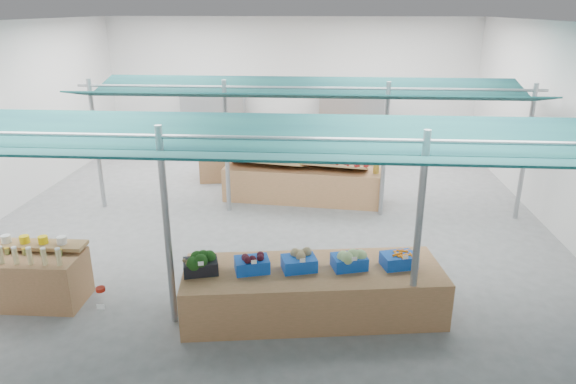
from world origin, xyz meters
name	(u,v)px	position (x,y,z in m)	size (l,w,h in m)	color
floor	(269,219)	(0.00, 0.00, 0.00)	(13.00, 13.00, 0.00)	slate
hall	(275,90)	(0.00, 1.44, 2.65)	(13.00, 13.00, 13.00)	silver
pole_grid	(299,165)	(0.75, -1.75, 1.81)	(10.00, 4.60, 3.00)	gray
awnings	(300,111)	(0.75, -1.75, 2.78)	(9.50, 7.08, 0.30)	#0B2930
back_shelving_left	(214,119)	(-2.50, 6.00, 1.00)	(2.00, 0.50, 2.00)	#B23F33
back_shelving_right	(351,121)	(2.00, 6.00, 1.00)	(2.00, 0.50, 2.00)	#B23F33
bottle_shelf	(26,276)	(-3.49, -3.62, 0.44)	(1.84, 1.14, 1.09)	olive
veg_counter	(313,291)	(1.07, -3.63, 0.38)	(3.89, 1.30, 0.76)	olive
fruit_counter	(303,185)	(0.68, 1.27, 0.41)	(3.82, 0.91, 0.82)	olive
far_counter	(286,161)	(0.13, 3.21, 0.43)	(4.78, 0.96, 0.86)	olive
vendor_left	(259,157)	(-0.52, 2.37, 0.76)	(0.56, 0.37, 1.53)	#1849A0
vendor_right	(328,158)	(1.28, 2.37, 0.76)	(0.74, 0.58, 1.53)	maroon
crate_broccoli	(200,263)	(-0.59, -3.87, 0.92)	(0.58, 0.48, 0.35)	black
crate_beets	(252,263)	(0.16, -3.76, 0.89)	(0.58, 0.48, 0.29)	#1149BA
crate_celeriac	(299,261)	(0.86, -3.66, 0.90)	(0.58, 0.48, 0.31)	#1149BA
crate_cabbage	(349,258)	(1.61, -3.55, 0.92)	(0.58, 0.48, 0.35)	#1149BA
crate_carrots	(399,260)	(2.36, -3.45, 0.87)	(0.58, 0.48, 0.29)	#1149BA
sparrow	(187,262)	(-0.74, -4.02, 1.00)	(0.12, 0.09, 0.11)	brown
pole_ribbon	(100,291)	(-1.59, -5.01, 1.08)	(0.12, 0.12, 0.28)	#AF190B
apple_heap_yellow	(265,161)	(-0.23, 1.26, 0.98)	(2.00, 1.05, 0.27)	#997247
apple_heap_red	(335,164)	(1.44, 1.10, 0.98)	(1.61, 0.97, 0.27)	#997247
pineapple	(376,166)	(2.40, 1.01, 1.00)	(0.14, 0.14, 0.39)	#8C6019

